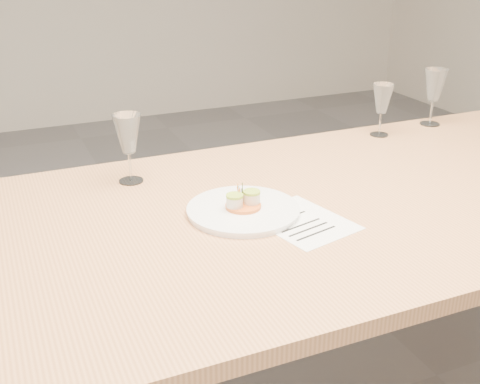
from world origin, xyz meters
name	(u,v)px	position (x,y,z in m)	size (l,w,h in m)	color
dining_table	(265,234)	(0.00, 0.00, 0.68)	(2.40, 1.00, 0.75)	tan
dinner_plate	(243,209)	(-0.06, 0.01, 0.76)	(0.28, 0.28, 0.07)	white
recipe_sheet	(301,221)	(0.05, -0.09, 0.75)	(0.24, 0.28, 0.00)	white
wine_glass_0	(128,135)	(-0.26, 0.32, 0.89)	(0.08, 0.08, 0.20)	white
wine_glass_1	(382,100)	(0.63, 0.40, 0.88)	(0.07, 0.07, 0.18)	white
wine_glass_2	(435,86)	(0.88, 0.43, 0.89)	(0.08, 0.08, 0.20)	white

